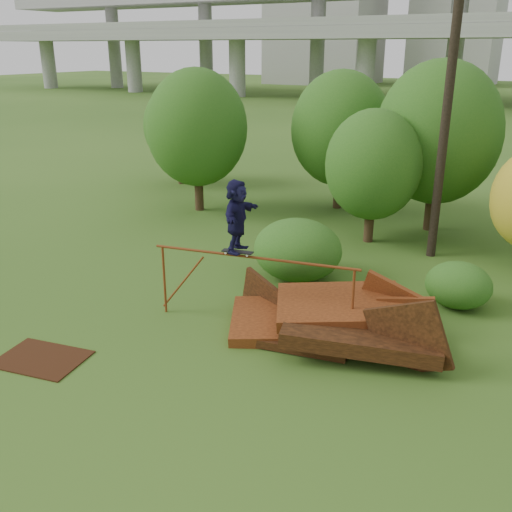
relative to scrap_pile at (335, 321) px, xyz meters
The scene contains 15 objects.
ground 2.36m from the scrap_pile, 125.39° to the right, with size 240.00×240.00×0.00m, color #2D5116.
scrap_pile is the anchor object (origin of this frame).
grind_rail 2.23m from the scrap_pile, 168.02° to the right, with size 4.97×0.95×1.80m.
skateboard 2.78m from the scrap_pile, 168.33° to the right, with size 0.77×0.33×0.08m.
skater 3.32m from the scrap_pile, 168.33° to the right, with size 1.59×0.51×1.71m, color #15133A.
flat_plate 6.57m from the scrap_pile, 141.92° to the right, with size 1.84×1.32×0.03m, color #34190B.
tree_0 12.23m from the scrap_pile, 139.73° to the left, with size 4.03×4.03×5.68m.
tree_1 11.90m from the scrap_pile, 111.21° to the left, with size 4.02×4.02×5.59m.
tree_2 7.65m from the scrap_pile, 102.57° to the left, with size 3.22×3.22×4.53m.
tree_3 10.05m from the scrap_pile, 90.53° to the left, with size 4.36×4.36×6.05m.
tree_6 17.08m from the scrap_pile, 138.16° to the left, with size 3.42×3.42×4.78m.
shrub_left 3.67m from the scrap_pile, 129.10° to the left, with size 2.58×2.38×1.79m, color #174E14.
shrub_right 3.80m from the scrap_pile, 55.46° to the left, with size 1.69×1.55×1.20m, color #174E14.
utility_pole 8.27m from the scrap_pile, 84.37° to the left, with size 1.40×0.28×10.16m.
building_right 102.50m from the scrap_pile, 99.83° to the left, with size 14.00×14.00×28.00m, color #9E9E99.
Camera 1 is at (5.52, -9.34, 6.36)m, focal length 40.00 mm.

